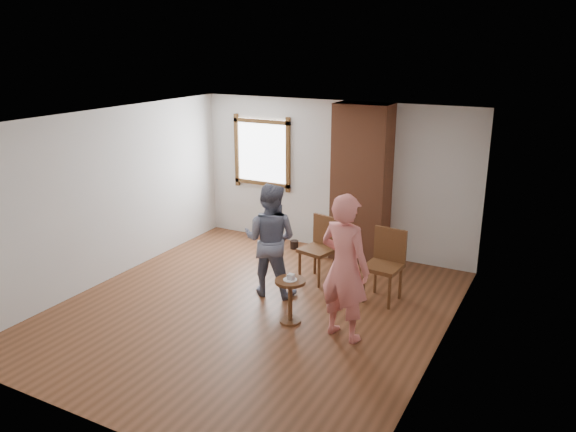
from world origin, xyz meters
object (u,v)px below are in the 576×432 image
Objects in this scene: dining_chair_left at (321,245)px; stoneware_crock at (324,240)px; dining_chair_right at (386,261)px; side_table at (290,294)px; man at (270,240)px; person_pink at (345,268)px.

stoneware_crock is at bearing 124.45° from dining_chair_left.
dining_chair_left is 1.12m from dining_chair_right.
side_table is at bearing -75.65° from stoneware_crock.
man is 0.89× the size of person_pink.
dining_chair_right is at bearing -167.03° from man.
dining_chair_right is (1.49, -1.20, 0.32)m from stoneware_crock.
side_table is at bearing 127.11° from man.
side_table is 0.91m from person_pink.
stoneware_crock is 2.92m from person_pink.
dining_chair_right is (1.10, -0.21, 0.02)m from dining_chair_left.
stoneware_crock is 1.11m from dining_chair_left.
dining_chair_left is at bearing -126.22° from man.
side_table is (0.25, -1.47, -0.15)m from dining_chair_left.
stoneware_crock is at bearing 104.35° from side_table.
dining_chair_right reaches higher than dining_chair_left.
person_pink is at bearing -1.64° from side_table.
stoneware_crock is 0.49× the size of dining_chair_right.
side_table is at bearing 11.50° from person_pink.
dining_chair_left is 0.97× the size of dining_chair_right.
dining_chair_right is at bearing 2.51° from dining_chair_left.
dining_chair_right is 0.62× the size of man.
person_pink is at bearing -89.51° from dining_chair_right.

